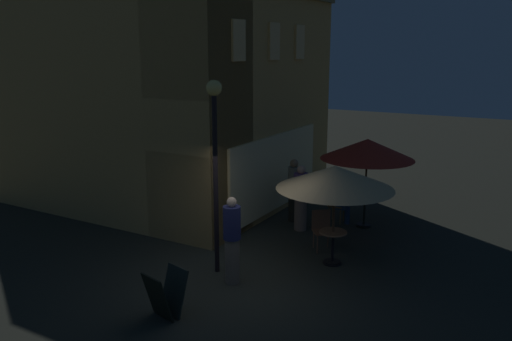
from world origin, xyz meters
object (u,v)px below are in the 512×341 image
object	(u,v)px
street_lamp_near_corner	(215,142)
patron_standing_2	(294,190)
menu_sandwich_board	(166,294)
patio_umbrella_0	(335,178)
patron_seated_0	(339,197)
cafe_chair_1	(334,201)
patio_umbrella_1	(367,149)
cafe_chair_0	(322,226)
patron_standing_3	(232,240)
patron_standing_1	(301,198)
cafe_table_1	(364,208)
cafe_table_0	(333,242)

from	to	relation	value
street_lamp_near_corner	patron_standing_2	distance (m)	4.24
street_lamp_near_corner	menu_sandwich_board	world-z (taller)	street_lamp_near_corner
street_lamp_near_corner	patio_umbrella_0	xyz separation A→B (m)	(1.58, -1.97, -0.83)
patron_seated_0	cafe_chair_1	bearing A→B (deg)	-180.00
patio_umbrella_1	cafe_chair_1	bearing A→B (deg)	93.74
menu_sandwich_board	cafe_chair_0	size ratio (longest dim) A/B	0.92
patio_umbrella_1	cafe_chair_1	size ratio (longest dim) A/B	2.44
patio_umbrella_0	patron_standing_3	world-z (taller)	patio_umbrella_0
street_lamp_near_corner	cafe_chair_1	bearing A→B (deg)	-12.41
menu_sandwich_board	patron_standing_1	world-z (taller)	patron_standing_1
patio_umbrella_0	cafe_chair_1	xyz separation A→B (m)	(2.67, 1.03, -1.36)
cafe_table_1	patron_standing_3	xyz separation A→B (m)	(-4.61, 1.22, 0.41)
cafe_chair_0	patron_seated_0	world-z (taller)	patron_seated_0
cafe_chair_1	patron_standing_1	world-z (taller)	patron_standing_1
patio_umbrella_1	patron_standing_1	bearing A→B (deg)	128.62
street_lamp_near_corner	menu_sandwich_board	distance (m)	3.13
patron_standing_1	menu_sandwich_board	bearing A→B (deg)	127.21
street_lamp_near_corner	cafe_chair_0	size ratio (longest dim) A/B	4.35
cafe_table_1	patron_standing_3	distance (m)	4.78
cafe_chair_0	cafe_chair_1	size ratio (longest dim) A/B	0.93
menu_sandwich_board	patron_standing_1	size ratio (longest dim) A/B	0.49
cafe_chair_0	patron_standing_1	distance (m)	1.41
patio_umbrella_0	cafe_chair_1	size ratio (longest dim) A/B	2.54
patio_umbrella_0	patron_standing_2	world-z (taller)	patio_umbrella_0
patron_standing_2	menu_sandwich_board	bearing A→B (deg)	98.98
patio_umbrella_1	cafe_chair_1	distance (m)	1.72
patron_seated_0	patron_standing_3	world-z (taller)	patron_standing_3
patio_umbrella_0	patron_standing_1	xyz separation A→B (m)	(1.64, 1.54, -1.09)
patio_umbrella_1	patron_seated_0	size ratio (longest dim) A/B	1.94
menu_sandwich_board	patio_umbrella_1	bearing A→B (deg)	0.69
patron_standing_3	patron_seated_0	bearing A→B (deg)	49.22
patron_standing_3	patron_standing_1	bearing A→B (deg)	57.80
street_lamp_near_corner	patron_standing_2	size ratio (longest dim) A/B	2.32
cafe_table_1	patio_umbrella_0	size ratio (longest dim) A/B	0.29
patron_standing_1	patron_standing_3	size ratio (longest dim) A/B	0.96
cafe_chair_0	cafe_table_0	bearing A→B (deg)	-0.00
patio_umbrella_1	patio_umbrella_0	bearing A→B (deg)	-176.20
patio_umbrella_0	patron_standing_1	bearing A→B (deg)	43.03
cafe_chair_0	patron_seated_0	size ratio (longest dim) A/B	0.74
patron_standing_1	patron_standing_2	size ratio (longest dim) A/B	1.00
cafe_chair_1	patron_standing_3	distance (m)	4.58
patio_umbrella_0	patron_standing_2	size ratio (longest dim) A/B	1.46
patron_seated_0	patio_umbrella_0	bearing A→B (deg)	-75.35
cafe_chair_0	cafe_table_1	bearing A→B (deg)	131.91
cafe_chair_1	patron_standing_2	bearing A→B (deg)	-158.35
cafe_table_0	cafe_chair_1	distance (m)	2.86
patio_umbrella_1	cafe_chair_1	world-z (taller)	patio_umbrella_1
cafe_chair_1	patron_standing_3	size ratio (longest dim) A/B	0.55
menu_sandwich_board	cafe_table_0	size ratio (longest dim) A/B	1.14
patron_seated_0	patron_standing_1	xyz separation A→B (m)	(-1.04, 0.64, 0.15)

